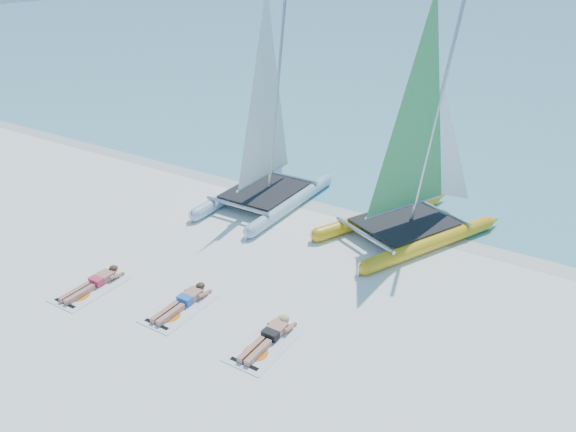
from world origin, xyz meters
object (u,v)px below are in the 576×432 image
Objects in this scene: sunbather_a at (95,282)px; sunbather_b at (184,301)px; towel_b at (179,308)px; sunbather_c at (269,336)px; towel_c at (265,344)px; catamaran_blue at (266,140)px; towel_a at (90,289)px; catamaran_yellow at (424,159)px.

sunbather_b is at bearing 13.13° from sunbather_a.
sunbather_c is at bearing 4.17° from towel_b.
towel_b is at bearing 179.77° from towel_c.
catamaran_blue reaches higher than towel_b.
catamaran_blue is at bearing 105.70° from sunbather_b.
sunbather_c reaches higher than towel_a.
catamaran_yellow is at bearing 82.82° from towel_c.
towel_c is at bearing -4.63° from sunbather_b.
catamaran_yellow is 9.60m from sunbather_a.
sunbather_c is (2.50, 0.18, 0.11)m from towel_b.
towel_a is at bearing -162.73° from sunbather_b.
towel_a is 5.03m from sunbather_c.
towel_b is at bearing -75.02° from catamaran_blue.
sunbather_b is at bearing 90.00° from towel_b.
towel_b is (2.48, 0.39, -0.11)m from sunbather_a.
sunbather_b is 1.00× the size of sunbather_c.
sunbather_b and sunbather_c have the same top height.
towel_b is 0.22m from sunbather_b.
towel_c is at bearing -90.00° from sunbather_c.
sunbather_b reaches higher than towel_c.
towel_c is 0.22m from sunbather_c.
sunbather_b reaches higher than towel_b.
towel_a is 1.00× the size of towel_c.
catamaran_yellow is 7.13m from sunbather_c.
catamaran_yellow is at bearing 82.61° from sunbather_c.
catamaran_blue is 3.89× the size of towel_b.
sunbather_b is at bearing -74.56° from catamaran_blue.
sunbather_b is at bearing -91.69° from catamaran_yellow.
sunbather_c is (4.97, 0.57, 0.00)m from sunbather_a.
sunbather_a reaches higher than towel_a.
sunbather_a and sunbather_c have the same top height.
catamaran_yellow is at bearing 51.30° from sunbather_a.
catamaran_yellow is at bearing 6.90° from catamaran_blue.
towel_b is (-3.37, -6.91, -2.31)m from catamaran_yellow.
towel_b and towel_c have the same top height.
catamaran_yellow is 4.26× the size of sunbather_c.
catamaran_blue is at bearing 83.43° from sunbather_a.
towel_b is at bearing 8.86° from sunbather_a.
towel_a is 2.59m from sunbather_b.
towel_c is at bearing 6.51° from towel_a.
sunbather_b is (-3.37, -6.72, -2.20)m from catamaran_yellow.
sunbather_b is 2.50m from sunbather_c.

